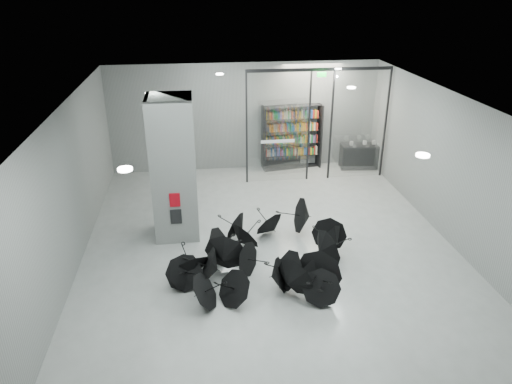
{
  "coord_description": "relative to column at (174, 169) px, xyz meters",
  "views": [
    {
      "loc": [
        -1.85,
        -10.28,
        6.76
      ],
      "look_at": [
        -0.3,
        1.5,
        1.4
      ],
      "focal_mm": 33.46,
      "sensor_mm": 36.0,
      "label": 1
    }
  ],
  "objects": [
    {
      "name": "room",
      "position": [
        2.5,
        -2.0,
        0.84
      ],
      "size": [
        14.0,
        14.02,
        4.01
      ],
      "color": "gray",
      "rests_on": "ground"
    },
    {
      "name": "exit_sign",
      "position": [
        4.9,
        3.3,
        1.82
      ],
      "size": [
        0.3,
        0.06,
        0.15
      ],
      "primitive_type": "cube",
      "color": "#0CE533",
      "rests_on": "room"
    },
    {
      "name": "shop_counter",
      "position": [
        6.92,
        4.35,
        -1.53
      ],
      "size": [
        1.62,
        0.78,
        0.94
      ],
      "primitive_type": "cube",
      "rotation": [
        0.0,
        0.0,
        -0.1
      ],
      "color": "black",
      "rests_on": "ground"
    },
    {
      "name": "glass_partition",
      "position": [
        4.89,
        3.5,
        0.18
      ],
      "size": [
        5.06,
        0.08,
        4.0
      ],
      "color": "silver",
      "rests_on": "ground"
    },
    {
      "name": "fire_cabinet",
      "position": [
        0.0,
        -0.62,
        -0.65
      ],
      "size": [
        0.28,
        0.04,
        0.38
      ],
      "primitive_type": "cube",
      "color": "#A50A07",
      "rests_on": "column"
    },
    {
      "name": "info_panel",
      "position": [
        0.0,
        -0.62,
        -1.15
      ],
      "size": [
        0.3,
        0.03,
        0.42
      ],
      "primitive_type": "cube",
      "color": "black",
      "rests_on": "column"
    },
    {
      "name": "bookshelf",
      "position": [
        4.26,
        4.75,
        -0.78
      ],
      "size": [
        2.26,
        0.78,
        2.44
      ],
      "primitive_type": null,
      "rotation": [
        0.0,
        0.0,
        0.16
      ],
      "color": "black",
      "rests_on": "ground"
    },
    {
      "name": "column",
      "position": [
        0.0,
        0.0,
        0.0
      ],
      "size": [
        1.2,
        1.2,
        4.0
      ],
      "primitive_type": "cube",
      "color": "slate",
      "rests_on": "ground"
    },
    {
      "name": "umbrella_cluster",
      "position": [
        2.19,
        -2.35,
        -1.7
      ],
      "size": [
        5.1,
        4.28,
        1.26
      ],
      "color": "black",
      "rests_on": "ground"
    }
  ]
}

